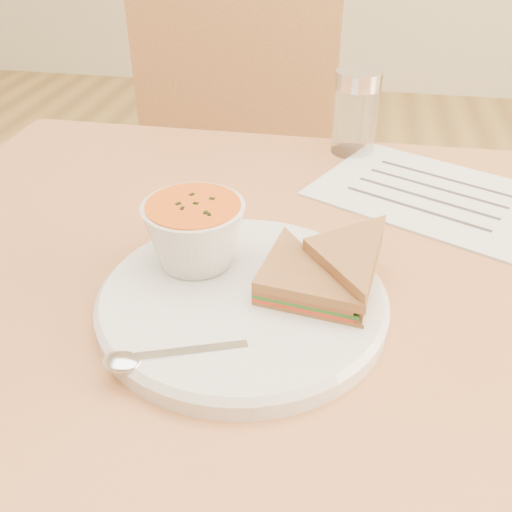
% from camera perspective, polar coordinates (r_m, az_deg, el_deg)
% --- Properties ---
extents(dining_table, '(1.00, 0.70, 0.75)m').
position_cam_1_polar(dining_table, '(0.91, 3.07, -20.07)').
color(dining_table, '#A35A32').
rests_on(dining_table, floor).
extents(chair_far, '(0.55, 0.55, 0.97)m').
position_cam_1_polar(chair_far, '(1.20, -0.53, 2.48)').
color(chair_far, brown).
rests_on(chair_far, floor).
extents(plate, '(0.33, 0.33, 0.02)m').
position_cam_1_polar(plate, '(0.56, -1.37, -4.57)').
color(plate, silver).
rests_on(plate, dining_table).
extents(soup_bowl, '(0.12, 0.12, 0.07)m').
position_cam_1_polar(soup_bowl, '(0.58, -6.11, 1.95)').
color(soup_bowl, silver).
rests_on(soup_bowl, plate).
extents(sandwich_half_a, '(0.12, 0.12, 0.03)m').
position_cam_1_polar(sandwich_half_a, '(0.53, -0.45, -4.07)').
color(sandwich_half_a, '#9C6137').
rests_on(sandwich_half_a, plate).
extents(sandwich_half_b, '(0.14, 0.14, 0.03)m').
position_cam_1_polar(sandwich_half_b, '(0.57, 4.63, 0.38)').
color(sandwich_half_b, '#9C6137').
rests_on(sandwich_half_b, plate).
extents(spoon, '(0.17, 0.09, 0.01)m').
position_cam_1_polar(spoon, '(0.49, -7.51, -9.63)').
color(spoon, silver).
rests_on(spoon, plate).
extents(paper_menu, '(0.35, 0.32, 0.00)m').
position_cam_1_polar(paper_menu, '(0.80, 17.10, 5.96)').
color(paper_menu, silver).
rests_on(paper_menu, dining_table).
extents(condiment_shaker, '(0.08, 0.08, 0.12)m').
position_cam_1_polar(condiment_shaker, '(0.89, 9.93, 13.94)').
color(condiment_shaker, silver).
rests_on(condiment_shaker, dining_table).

